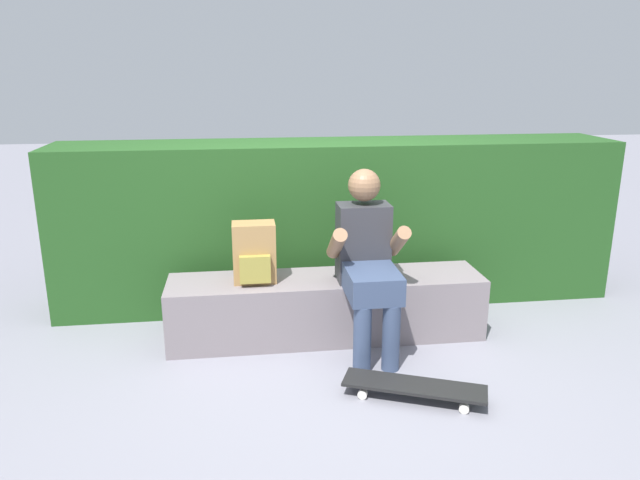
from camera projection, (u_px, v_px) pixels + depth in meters
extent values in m
plane|color=gray|center=(335.00, 362.00, 3.82)|extent=(24.00, 24.00, 0.00)
cube|color=slate|center=(326.00, 307.00, 4.14)|extent=(2.14, 0.47, 0.43)
cube|color=#333338|center=(363.00, 242.00, 3.97)|extent=(0.34, 0.22, 0.52)
sphere|color=#8C6647|center=(364.00, 185.00, 3.87)|extent=(0.21, 0.21, 0.21)
cube|color=#384766|center=(373.00, 283.00, 3.73)|extent=(0.32, 0.40, 0.17)
cylinder|color=#384766|center=(362.00, 339.00, 3.65)|extent=(0.11, 0.11, 0.43)
cylinder|color=#384766|center=(391.00, 337.00, 3.68)|extent=(0.11, 0.11, 0.43)
cylinder|color=#8C6647|center=(337.00, 244.00, 3.80)|extent=(0.09, 0.33, 0.27)
cylinder|color=#8C6647|center=(398.00, 241.00, 3.85)|extent=(0.09, 0.33, 0.27)
cube|color=black|center=(414.00, 386.00, 3.38)|extent=(0.81, 0.49, 0.02)
cylinder|color=silver|center=(465.00, 394.00, 3.39)|extent=(0.06, 0.05, 0.05)
cylinder|color=silver|center=(464.00, 408.00, 3.26)|extent=(0.06, 0.05, 0.05)
cylinder|color=silver|center=(368.00, 381.00, 3.54)|extent=(0.06, 0.05, 0.05)
cylinder|color=silver|center=(363.00, 394.00, 3.40)|extent=(0.06, 0.05, 0.05)
cube|color=#A37A47|center=(254.00, 252.00, 3.96)|extent=(0.28, 0.18, 0.40)
cube|color=olive|center=(255.00, 269.00, 3.88)|extent=(0.20, 0.05, 0.18)
cube|color=#214B1C|center=(338.00, 221.00, 4.75)|extent=(4.30, 0.66, 1.26)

